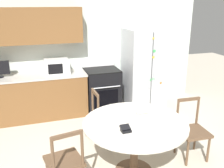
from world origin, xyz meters
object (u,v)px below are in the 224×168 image
dining_chair_far (105,116)px  wallet (126,129)px  dining_chair_left (65,162)px  refrigerator (144,69)px  candle_glass (142,126)px  dining_chair_right (192,131)px  oven_range (102,89)px  microwave (57,67)px

dining_chair_far → wallet: (-0.06, -1.14, 0.36)m
dining_chair_left → wallet: 0.83m
refrigerator → candle_glass: refrigerator is taller
dining_chair_right → wallet: size_ratio=6.95×
dining_chair_left → wallet: bearing=-16.3°
candle_glass → wallet: candle_glass is taller
dining_chair_far → dining_chair_right: 1.41m
dining_chair_far → oven_range: bearing=164.9°
dining_chair_far → wallet: dining_chair_far is taller
microwave → refrigerator: bearing=-2.4°
refrigerator → oven_range: 1.04m
dining_chair_far → wallet: size_ratio=6.95×
dining_chair_far → dining_chair_right: same height
microwave → dining_chair_right: bearing=-51.2°
microwave → dining_chair_left: 2.43m
dining_chair_left → wallet: (0.75, -0.08, 0.36)m
wallet → dining_chair_far: bearing=86.9°
dining_chair_left → wallet: size_ratio=6.95×
microwave → dining_chair_left: (-0.19, -2.34, -0.61)m
microwave → candle_glass: (0.79, -2.41, -0.24)m
dining_chair_far → refrigerator: bearing=132.0°
dining_chair_right → candle_glass: (-0.94, -0.25, 0.36)m
refrigerator → oven_range: size_ratio=1.61×
microwave → dining_chair_left: size_ratio=0.53×
dining_chair_right → dining_chair_far: bearing=-35.6°
dining_chair_left → candle_glass: dining_chair_left is taller
dining_chair_far → dining_chair_left: (-0.81, -1.07, 0.00)m
refrigerator → dining_chair_right: 2.12m
microwave → candle_glass: size_ratio=5.54×
oven_range → microwave: microwave is taller
dining_chair_far → dining_chair_left: 1.34m
oven_range → dining_chair_left: oven_range is taller
dining_chair_right → dining_chair_left: bearing=8.5°
dining_chair_far → candle_glass: dining_chair_far is taller
dining_chair_left → candle_glass: size_ratio=10.38×
dining_chair_right → wallet: dining_chair_right is taller
oven_range → candle_glass: size_ratio=12.43×
dining_chair_far → dining_chair_right: (1.11, -0.87, 0.00)m
oven_range → candle_glass: bearing=-93.3°
dining_chair_right → refrigerator: bearing=-91.5°
refrigerator → dining_chair_right: bearing=-94.2°
dining_chair_far → dining_chair_left: size_ratio=1.00×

